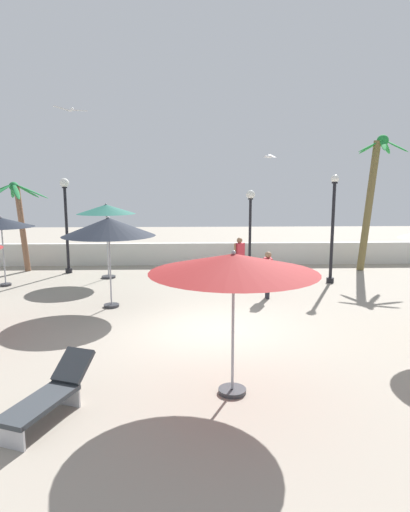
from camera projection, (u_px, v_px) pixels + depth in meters
name	position (u px, v px, depth m)	size (l,w,h in m)	color
ground_plane	(210.00, 330.00, 11.19)	(56.00, 56.00, 0.00)	#9E9384
boundary_wall	(200.00, 254.00, 20.32)	(25.20, 0.30, 1.02)	silver
patio_umbrella_0	(234.00, 264.00, 7.42)	(2.94, 2.94, 2.60)	#333338
patio_umbrella_1	(106.00, 210.00, 17.03)	(2.30, 2.30, 3.00)	#333338
patio_umbrella_3	(1.00, 223.00, 15.73)	(2.32, 2.32, 2.59)	#333338
patio_umbrella_5	(109.00, 227.00, 12.92)	(2.79, 2.79, 2.78)	#333338
palm_tree_0	(373.00, 189.00, 18.52)	(2.19, 1.99, 5.79)	brown
palm_tree_1	(19.00, 212.00, 18.45)	(2.95, 2.80, 3.84)	brown
lamp_post_0	(250.00, 219.00, 19.06)	(0.38, 0.38, 3.48)	black
lamp_post_1	(333.00, 226.00, 16.25)	(0.29, 0.29, 4.07)	black
lamp_post_2	(66.00, 214.00, 18.06)	(0.38, 0.38, 3.98)	black
lounge_chair_0	(49.00, 394.00, 6.93)	(1.19, 1.95, 0.84)	#B7B7BC
guest_0	(239.00, 254.00, 17.23)	(0.47, 0.40, 1.65)	#D8333F
guest_1	(268.00, 270.00, 14.16)	(0.24, 0.56, 1.56)	#26262D
seagull_0	(269.00, 157.00, 21.37)	(0.50, 1.30, 0.20)	white
seagull_1	(71.00, 110.00, 17.08)	(1.16, 0.96, 0.15)	white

